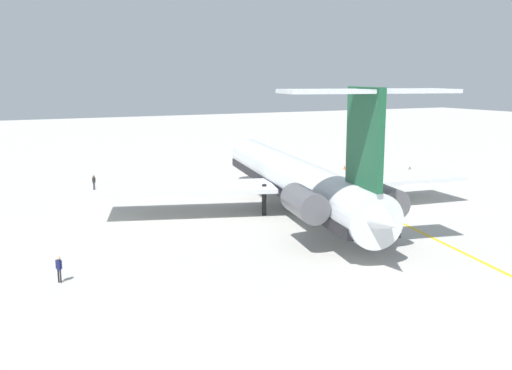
{
  "coord_description": "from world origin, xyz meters",
  "views": [
    {
      "loc": [
        -44.95,
        40.57,
        13.06
      ],
      "look_at": [
        4.19,
        15.81,
        2.92
      ],
      "focal_mm": 40.93,
      "sensor_mm": 36.0,
      "label": 1
    }
  ],
  "objects_px": {
    "ground_crew_near_nose": "(410,171)",
    "safety_cone_nose": "(93,178)",
    "safety_cone_wingtip": "(345,167)",
    "ground_crew_near_tail": "(59,266)",
    "safety_cone_tail": "(327,171)",
    "main_jetliner": "(296,179)",
    "ground_crew_portside": "(94,181)"
  },
  "relations": [
    {
      "from": "main_jetliner",
      "to": "safety_cone_wingtip",
      "type": "relative_size",
      "value": 77.07
    },
    {
      "from": "safety_cone_tail",
      "to": "ground_crew_near_nose",
      "type": "bearing_deg",
      "value": -143.09
    },
    {
      "from": "main_jetliner",
      "to": "ground_crew_near_nose",
      "type": "height_order",
      "value": "main_jetliner"
    },
    {
      "from": "main_jetliner",
      "to": "ground_crew_near_tail",
      "type": "xyz_separation_m",
      "value": [
        -10.12,
        23.68,
        -2.25
      ]
    },
    {
      "from": "safety_cone_nose",
      "to": "safety_cone_tail",
      "type": "height_order",
      "value": "same"
    },
    {
      "from": "safety_cone_nose",
      "to": "ground_crew_portside",
      "type": "bearing_deg",
      "value": 169.4
    },
    {
      "from": "safety_cone_tail",
      "to": "safety_cone_nose",
      "type": "bearing_deg",
      "value": 73.14
    },
    {
      "from": "main_jetliner",
      "to": "safety_cone_wingtip",
      "type": "xyz_separation_m",
      "value": [
        20.82,
        -20.55,
        -3.12
      ]
    },
    {
      "from": "ground_crew_portside",
      "to": "safety_cone_nose",
      "type": "xyz_separation_m",
      "value": [
        7.13,
        -1.33,
        -0.83
      ]
    },
    {
      "from": "ground_crew_near_nose",
      "to": "safety_cone_wingtip",
      "type": "xyz_separation_m",
      "value": [
        10.68,
        2.7,
        -0.77
      ]
    },
    {
      "from": "ground_crew_near_nose",
      "to": "safety_cone_nose",
      "type": "distance_m",
      "value": 41.28
    },
    {
      "from": "safety_cone_wingtip",
      "to": "safety_cone_tail",
      "type": "distance_m",
      "value": 4.42
    },
    {
      "from": "safety_cone_wingtip",
      "to": "safety_cone_tail",
      "type": "xyz_separation_m",
      "value": [
        -1.6,
        4.12,
        0.0
      ]
    },
    {
      "from": "safety_cone_wingtip",
      "to": "safety_cone_tail",
      "type": "bearing_deg",
      "value": 111.26
    },
    {
      "from": "main_jetliner",
      "to": "ground_crew_near_tail",
      "type": "bearing_deg",
      "value": 125.32
    },
    {
      "from": "ground_crew_near_nose",
      "to": "safety_cone_wingtip",
      "type": "height_order",
      "value": "ground_crew_near_nose"
    },
    {
      "from": "ground_crew_near_nose",
      "to": "ground_crew_near_tail",
      "type": "distance_m",
      "value": 51.11
    },
    {
      "from": "safety_cone_tail",
      "to": "ground_crew_portside",
      "type": "bearing_deg",
      "value": 86.32
    },
    {
      "from": "ground_crew_portside",
      "to": "safety_cone_tail",
      "type": "xyz_separation_m",
      "value": [
        -2.03,
        -31.55,
        -0.83
      ]
    },
    {
      "from": "safety_cone_wingtip",
      "to": "ground_crew_near_tail",
      "type": "bearing_deg",
      "value": 124.98
    },
    {
      "from": "ground_crew_near_nose",
      "to": "safety_cone_tail",
      "type": "bearing_deg",
      "value": 81.96
    },
    {
      "from": "safety_cone_wingtip",
      "to": "safety_cone_tail",
      "type": "height_order",
      "value": "same"
    },
    {
      "from": "ground_crew_near_tail",
      "to": "safety_cone_tail",
      "type": "relative_size",
      "value": 3.27
    },
    {
      "from": "safety_cone_nose",
      "to": "safety_cone_tail",
      "type": "xyz_separation_m",
      "value": [
        -9.16,
        -30.21,
        0.0
      ]
    },
    {
      "from": "main_jetliner",
      "to": "safety_cone_wingtip",
      "type": "bearing_deg",
      "value": -32.46
    },
    {
      "from": "safety_cone_nose",
      "to": "ground_crew_near_tail",
      "type": "bearing_deg",
      "value": 165.59
    },
    {
      "from": "ground_crew_near_tail",
      "to": "ground_crew_portside",
      "type": "height_order",
      "value": "ground_crew_near_tail"
    },
    {
      "from": "ground_crew_near_tail",
      "to": "safety_cone_tail",
      "type": "distance_m",
      "value": 49.69
    },
    {
      "from": "safety_cone_tail",
      "to": "main_jetliner",
      "type": "bearing_deg",
      "value": 139.47
    },
    {
      "from": "ground_crew_near_nose",
      "to": "safety_cone_wingtip",
      "type": "bearing_deg",
      "value": 59.21
    },
    {
      "from": "ground_crew_near_tail",
      "to": "safety_cone_tail",
      "type": "xyz_separation_m",
      "value": [
        29.33,
        -40.1,
        -0.86
      ]
    },
    {
      "from": "main_jetliner",
      "to": "ground_crew_near_nose",
      "type": "distance_m",
      "value": 25.47
    }
  ]
}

